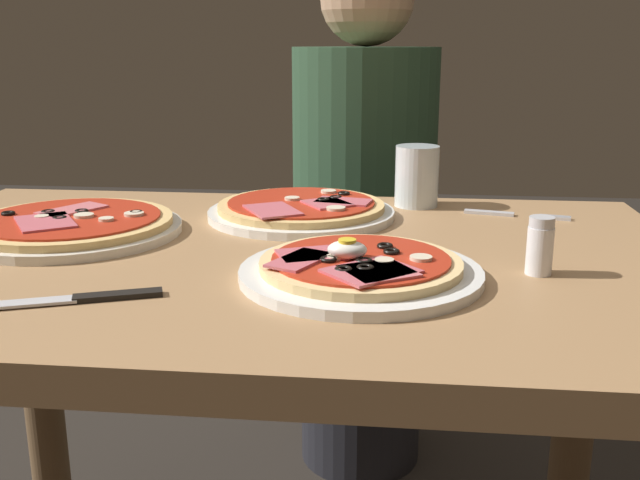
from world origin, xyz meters
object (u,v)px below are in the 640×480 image
object	(u,v)px
pizza_across_left	(70,226)
salt_shaker	(540,246)
pizza_foreground	(360,269)
knife	(79,299)
diner_person	(363,236)
fork	(508,214)
water_glass_near	(417,180)
pizza_across_right	(302,210)
dining_table	(266,348)

from	to	relation	value
pizza_across_left	salt_shaker	distance (m)	0.62
pizza_foreground	salt_shaker	distance (m)	0.21
knife	diner_person	size ratio (longest dim) A/B	0.16
salt_shaker	fork	bearing A→B (deg)	88.67
water_glass_near	diner_person	size ratio (longest dim) A/B	0.08
fork	pizza_across_right	bearing A→B (deg)	-171.74
diner_person	pizza_foreground	bearing A→B (deg)	92.41
pizza_across_left	salt_shaker	world-z (taller)	salt_shaker
fork	diner_person	xyz separation A→B (m)	(-0.24, 0.51, -0.17)
pizza_across_left	knife	size ratio (longest dim) A/B	1.60
water_glass_near	fork	distance (m)	0.15
water_glass_near	knife	size ratio (longest dim) A/B	0.51
pizza_across_right	water_glass_near	bearing A→B (deg)	30.40
pizza_across_right	salt_shaker	xyz separation A→B (m)	(0.31, -0.25, 0.02)
water_glass_near	fork	xyz separation A→B (m)	(0.14, -0.06, -0.04)
water_glass_near	fork	size ratio (longest dim) A/B	0.62
pizza_across_right	knife	distance (m)	0.43
diner_person	water_glass_near	bearing A→B (deg)	103.16
pizza_foreground	pizza_across_left	size ratio (longest dim) A/B	0.90
knife	fork	bearing A→B (deg)	41.70
pizza_across_right	knife	xyz separation A→B (m)	(-0.18, -0.39, -0.01)
pizza_across_right	diner_person	bearing A→B (deg)	82.92
salt_shaker	pizza_across_left	bearing A→B (deg)	169.39
pizza_foreground	diner_person	world-z (taller)	diner_person
pizza_across_right	pizza_across_left	bearing A→B (deg)	-156.49
pizza_across_left	knife	world-z (taller)	pizza_across_left
dining_table	fork	size ratio (longest dim) A/B	6.89
salt_shaker	knife	bearing A→B (deg)	-163.34
knife	salt_shaker	size ratio (longest dim) A/B	2.82
dining_table	pizza_foreground	distance (m)	0.22
pizza_across_left	pizza_across_right	world-z (taller)	same
salt_shaker	water_glass_near	bearing A→B (deg)	110.74
dining_table	diner_person	world-z (taller)	diner_person
pizza_across_left	diner_person	distance (m)	0.80
dining_table	fork	bearing A→B (deg)	34.63
dining_table	pizza_across_left	world-z (taller)	pizza_across_left
pizza_across_left	knife	bearing A→B (deg)	-63.92
pizza_across_right	fork	size ratio (longest dim) A/B	1.79
pizza_across_left	pizza_across_right	size ratio (longest dim) A/B	1.08
knife	pizza_across_left	bearing A→B (deg)	116.08
pizza_foreground	pizza_across_right	bearing A→B (deg)	109.88
salt_shaker	pizza_foreground	bearing A→B (deg)	-168.58
pizza_across_right	diner_person	size ratio (longest dim) A/B	0.24
pizza_foreground	knife	size ratio (longest dim) A/B	1.44
pizza_foreground	dining_table	bearing A→B (deg)	141.50
water_glass_near	pizza_across_left	bearing A→B (deg)	-153.89
pizza_across_left	dining_table	bearing A→B (deg)	-10.88
pizza_across_left	salt_shaker	size ratio (longest dim) A/B	4.52
pizza_across_right	knife	bearing A→B (deg)	-114.41
pizza_across_right	diner_person	world-z (taller)	diner_person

